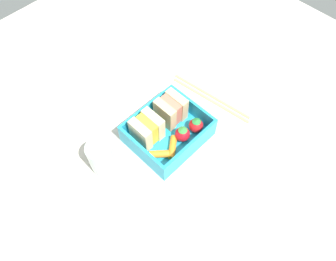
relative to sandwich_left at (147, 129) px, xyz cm
name	(u,v)px	position (x,y,z in cm)	size (l,w,h in cm)	color
ground_plane	(168,139)	(3.50, -2.63, -5.21)	(120.00, 120.00, 2.00)	beige
bento_tray	(168,136)	(3.50, -2.63, -3.61)	(15.79, 13.49, 1.20)	#22A0C9
bento_rim	(168,129)	(3.50, -2.63, -0.89)	(15.79, 13.49, 4.23)	#22A0C9
sandwich_left	(147,129)	(0.00, 0.00, 0.00)	(5.46, 5.26, 6.02)	beige
sandwich_center_left	(171,110)	(6.99, 0.00, 0.00)	(5.46, 5.26, 6.02)	#D2B381
carrot_stick_left	(159,154)	(-1.47, -5.04, -2.24)	(1.54, 1.54, 4.06)	orange
carrot_stick_far_left	(173,147)	(1.61, -5.84, -2.30)	(1.42, 1.42, 5.15)	orange
strawberry_left	(182,134)	(4.95, -5.46, -1.29)	(3.19, 3.19, 3.79)	red
strawberry_far_left	(196,125)	(8.58, -6.01, -1.33)	(3.12, 3.12, 3.72)	red
chopstick_pair	(210,97)	(18.12, -2.08, -3.86)	(4.49, 20.83, 0.70)	tan
drinking_glass	(102,157)	(-10.66, 1.77, -0.27)	(5.18, 5.18, 7.88)	silver
folded_napkin	(241,185)	(5.87, -20.97, -4.01)	(14.36, 10.05, 0.40)	white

